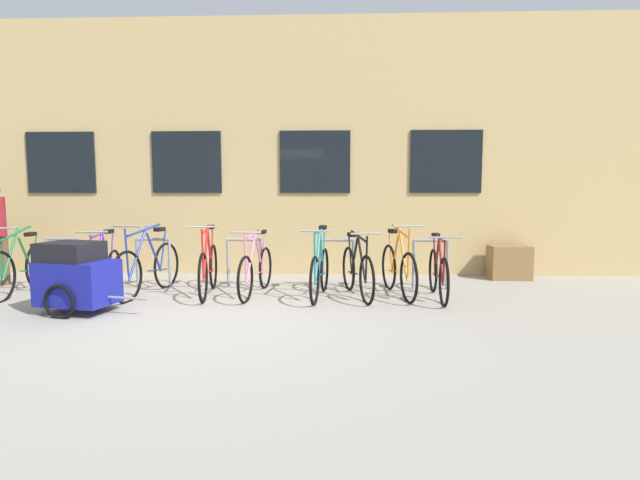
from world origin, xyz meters
The scene contains 14 objects.
ground_plane centered at (0.00, 0.00, 0.00)m, with size 42.00×42.00×0.00m, color #9E998E.
storefront_building centered at (0.00, 6.69, 2.37)m, with size 28.00×7.02×4.74m.
bike_rack centered at (0.11, 1.90, 0.49)m, with size 6.59×0.05×0.81m.
bicycle_blue centered at (-1.25, 1.33, 0.41)m, with size 0.47×1.84×1.11m.
bicycle_purple centered at (-1.93, 1.33, 0.36)m, with size 0.44×1.59×1.02m.
bicycle_orange centered at (2.54, 1.43, 0.40)m, with size 0.47×1.71×1.11m.
bicycle_green centered at (-3.18, 1.25, 0.40)m, with size 0.44×1.77×1.08m.
bicycle_red centered at (-0.34, 1.38, 0.40)m, with size 0.44×1.79×1.10m.
bicycle_teal centered at (1.36, 1.26, 0.39)m, with size 0.44×1.65×1.06m.
bicycle_maroon centered at (3.10, 1.26, 0.37)m, with size 0.44×1.66×0.97m.
bicycle_pink centered at (0.39, 1.39, 0.38)m, with size 0.44×1.74×1.02m.
bicycle_black centered at (1.92, 1.34, 0.38)m, with size 0.54×1.69×1.01m.
bike_trailer centered at (-1.74, 0.22, 0.47)m, with size 1.48×0.77×0.93m.
planter_box centered at (4.69, 2.85, 0.30)m, with size 0.70×0.44×0.60m, color olive.
Camera 1 is at (1.63, -5.72, 1.54)m, focal length 26.77 mm.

